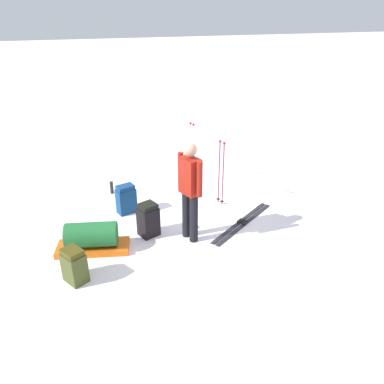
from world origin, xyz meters
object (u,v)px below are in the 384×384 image
skier_standing (190,187)px  ski_pair_near (242,223)px  ski_poles_planted_far (221,170)px  thermos_bottle (112,188)px  backpack_bright (148,220)px  backpack_small_spare (74,266)px  backpack_large_dark (126,199)px  ski_poles_planted_near (192,151)px  gear_sled (92,238)px

skier_standing → ski_pair_near: (0.18, -1.05, -0.94)m
ski_poles_planted_far → thermos_bottle: bearing=61.8°
backpack_bright → thermos_bottle: size_ratio=2.29×
backpack_small_spare → thermos_bottle: 2.82m
skier_standing → ski_pair_near: 1.42m
ski_pair_near → backpack_bright: size_ratio=2.60×
backpack_small_spare → ski_poles_planted_far: size_ratio=0.41×
backpack_small_spare → backpack_bright: bearing=-54.4°
ski_poles_planted_far → backpack_large_dark: bearing=84.6°
skier_standing → backpack_small_spare: skier_standing is taller
skier_standing → ski_poles_planted_near: 2.21m
backpack_bright → gear_sled: size_ratio=0.49×
skier_standing → thermos_bottle: bearing=26.7°
ski_pair_near → ski_poles_planted_near: ski_poles_planted_near is taller
ski_pair_near → ski_poles_planted_far: (0.86, 0.11, 0.71)m
gear_sled → backpack_bright: bearing=-79.0°
ski_poles_planted_far → thermos_bottle: (1.08, 2.00, -0.59)m
thermos_bottle → backpack_large_dark: bearing=-168.8°
skier_standing → ski_poles_planted_near: size_ratio=1.24×
skier_standing → backpack_small_spare: size_ratio=3.21×
ski_pair_near → backpack_small_spare: (-0.76, 2.93, 0.25)m
backpack_bright → gear_sled: bearing=101.0°
backpack_large_dark → thermos_bottle: bearing=11.2°
ski_pair_near → thermos_bottle: 2.87m
ski_poles_planted_near → ski_poles_planted_far: ski_poles_planted_near is taller
backpack_small_spare → thermos_bottle: backpack_small_spare is taller
gear_sled → thermos_bottle: bearing=-15.0°
ski_poles_planted_near → ski_poles_planted_far: bearing=-166.3°
ski_poles_planted_far → gear_sled: 2.74m
ski_poles_planted_far → gear_sled: ski_poles_planted_far is taller
backpack_large_dark → ski_pair_near: bearing=-118.1°
ski_pair_near → backpack_small_spare: 3.04m
skier_standing → gear_sled: 1.76m
backpack_small_spare → gear_sled: bearing=-22.4°
backpack_small_spare → ski_poles_planted_far: bearing=-60.2°
ski_pair_near → skier_standing: bearing=99.6°
skier_standing → ski_poles_planted_near: bearing=-18.1°
skier_standing → backpack_bright: bearing=64.3°
backpack_large_dark → gear_sled: bearing=146.7°
ski_poles_planted_far → ski_poles_planted_near: bearing=13.7°
thermos_bottle → skier_standing: bearing=-153.3°
backpack_bright → ski_poles_planted_near: bearing=-36.6°
skier_standing → ski_pair_near: skier_standing is taller
ski_poles_planted_near → thermos_bottle: size_ratio=5.26×
gear_sled → thermos_bottle: (1.99, -0.53, -0.09)m
backpack_bright → backpack_small_spare: bearing=125.6°
ski_poles_planted_near → ski_poles_planted_far: (-1.06, -0.26, -0.04)m
ski_pair_near → backpack_small_spare: size_ratio=2.92×
ski_pair_near → ski_poles_planted_near: bearing=10.7°
ski_pair_near → gear_sled: (-0.05, 2.64, 0.21)m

